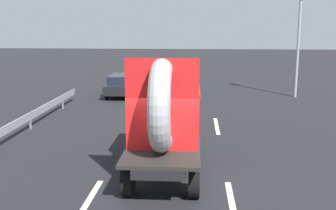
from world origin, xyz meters
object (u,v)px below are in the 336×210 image
Objects in this scene: flatbed_truck at (167,115)px; traffic_light at (300,25)px; distant_sedan at (123,84)px; oncoming_car at (137,71)px.

flatbed_truck is 14.77m from traffic_light.
distant_sedan is at bearing -178.66° from traffic_light.
flatbed_truck reaches higher than oncoming_car.
distant_sedan is 11.07m from traffic_light.
flatbed_truck is at bearing -118.23° from traffic_light.
flatbed_truck is 13.10m from distant_sedan.
oncoming_car is at bearing 144.17° from traffic_light.
oncoming_car is (-10.81, 7.81, -3.67)m from traffic_light.
flatbed_truck is 1.38× the size of oncoming_car.
distant_sedan is at bearing 105.93° from flatbed_truck.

